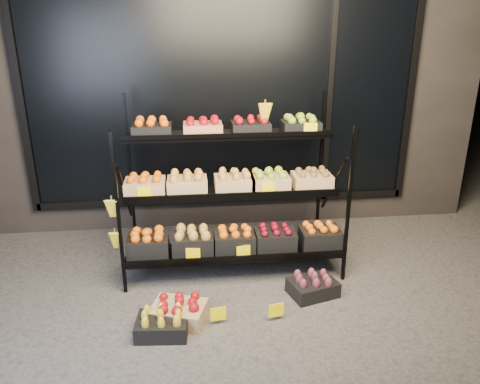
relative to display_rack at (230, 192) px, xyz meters
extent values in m
plane|color=#514F4C|center=(0.02, -0.60, -0.79)|extent=(24.00, 24.00, 0.00)
cube|color=#2D2826|center=(0.02, 2.00, 0.96)|extent=(6.00, 2.00, 3.50)
cube|color=black|center=(0.02, 0.98, 0.76)|extent=(4.20, 0.04, 2.40)
cube|color=black|center=(0.02, 0.96, -0.45)|extent=(4.30, 0.06, 0.08)
cube|color=black|center=(-2.13, 0.96, 0.76)|extent=(0.08, 0.06, 2.50)
cube|color=black|center=(2.17, 0.96, 0.76)|extent=(0.08, 0.06, 2.50)
cube|color=black|center=(1.22, 0.96, 0.76)|extent=(0.06, 0.06, 2.50)
cylinder|color=black|center=(1.57, 0.93, 0.26)|extent=(0.02, 0.02, 0.25)
cube|color=black|center=(-1.01, -0.42, -0.04)|extent=(0.03, 0.03, 1.50)
cube|color=black|center=(1.04, -0.42, -0.04)|extent=(0.03, 0.03, 1.50)
cube|color=black|center=(-1.01, 0.55, 0.04)|extent=(0.03, 0.03, 1.66)
cube|color=black|center=(1.04, 0.55, 0.04)|extent=(0.03, 0.03, 1.66)
cube|color=black|center=(0.02, -0.25, -0.52)|extent=(2.05, 0.42, 0.03)
cube|color=black|center=(0.02, -0.45, -0.49)|extent=(2.05, 0.02, 0.05)
cube|color=black|center=(0.02, 0.05, -0.02)|extent=(2.05, 0.40, 0.03)
cube|color=black|center=(0.02, -0.14, 0.01)|extent=(2.05, 0.02, 0.05)
cube|color=black|center=(0.02, 0.35, 0.48)|extent=(2.05, 0.40, 0.03)
cube|color=black|center=(0.02, 0.16, 0.51)|extent=(2.05, 0.02, 0.05)
cube|color=black|center=(-0.73, 0.35, 0.55)|extent=(0.38, 0.28, 0.11)
ellipsoid|color=orange|center=(-0.73, 0.35, 0.63)|extent=(0.32, 0.24, 0.07)
cube|color=tan|center=(-0.24, 0.35, 0.55)|extent=(0.38, 0.28, 0.11)
ellipsoid|color=#A00B1A|center=(-0.24, 0.35, 0.63)|extent=(0.32, 0.24, 0.07)
cube|color=black|center=(0.24, 0.35, 0.55)|extent=(0.38, 0.28, 0.11)
ellipsoid|color=#A00B1A|center=(0.24, 0.35, 0.63)|extent=(0.32, 0.24, 0.07)
cube|color=black|center=(0.75, 0.35, 0.55)|extent=(0.38, 0.28, 0.11)
ellipsoid|color=#92AF2B|center=(0.75, 0.35, 0.63)|extent=(0.32, 0.24, 0.07)
cube|color=tan|center=(-0.81, 0.05, 0.06)|extent=(0.38, 0.28, 0.14)
ellipsoid|color=orange|center=(-0.81, 0.05, 0.16)|extent=(0.32, 0.24, 0.07)
cube|color=tan|center=(-0.41, 0.05, 0.06)|extent=(0.38, 0.28, 0.14)
ellipsoid|color=#C58837|center=(-0.41, 0.05, 0.16)|extent=(0.32, 0.24, 0.07)
cube|color=tan|center=(0.04, 0.05, 0.06)|extent=(0.38, 0.28, 0.14)
ellipsoid|color=#C58837|center=(0.04, 0.05, 0.16)|extent=(0.32, 0.24, 0.07)
cube|color=tan|center=(0.39, 0.05, 0.06)|extent=(0.38, 0.28, 0.14)
ellipsoid|color=#92AF2B|center=(0.39, 0.05, 0.16)|extent=(0.32, 0.24, 0.07)
cube|color=tan|center=(0.81, 0.05, 0.06)|extent=(0.38, 0.28, 0.14)
ellipsoid|color=brown|center=(0.81, 0.05, 0.16)|extent=(0.32, 0.24, 0.07)
cube|color=black|center=(-0.79, -0.25, -0.42)|extent=(0.38, 0.28, 0.18)
ellipsoid|color=orange|center=(-0.79, -0.25, -0.30)|extent=(0.32, 0.24, 0.07)
cube|color=black|center=(-0.38, -0.25, -0.42)|extent=(0.38, 0.28, 0.18)
ellipsoid|color=#C58837|center=(-0.38, -0.25, -0.30)|extent=(0.32, 0.24, 0.07)
cube|color=black|center=(0.01, -0.25, -0.42)|extent=(0.38, 0.28, 0.18)
ellipsoid|color=orange|center=(0.01, -0.25, -0.30)|extent=(0.32, 0.24, 0.07)
cube|color=black|center=(0.41, -0.25, -0.42)|extent=(0.38, 0.28, 0.18)
ellipsoid|color=maroon|center=(0.41, -0.25, -0.30)|extent=(0.32, 0.24, 0.07)
cube|color=black|center=(0.85, -0.25, -0.42)|extent=(0.38, 0.28, 0.18)
ellipsoid|color=orange|center=(0.85, -0.25, -0.30)|extent=(0.32, 0.24, 0.07)
ellipsoid|color=yellow|center=(-1.06, -0.40, 0.13)|extent=(0.14, 0.08, 0.22)
ellipsoid|color=yellow|center=(-1.06, -0.40, -0.18)|extent=(0.14, 0.08, 0.22)
ellipsoid|color=yellow|center=(0.37, 0.25, 0.82)|extent=(0.14, 0.08, 0.22)
cube|color=#FFE300|center=(-0.81, -0.10, 0.05)|extent=(0.13, 0.01, 0.12)
cube|color=#FFE300|center=(0.35, -0.10, 0.05)|extent=(0.13, 0.01, 0.12)
cube|color=#FFE300|center=(0.81, 0.20, 0.55)|extent=(0.13, 0.01, 0.12)
cube|color=#FFE300|center=(-0.38, -0.40, -0.45)|extent=(0.13, 0.01, 0.12)
cube|color=#FFE300|center=(0.08, -0.40, -0.45)|extent=(0.13, 0.01, 0.12)
cube|color=#FFE300|center=(-0.19, -1.00, -0.73)|extent=(0.13, 0.01, 0.12)
cube|color=#FFE300|center=(0.28, -1.00, -0.73)|extent=(0.13, 0.01, 0.12)
cube|color=tan|center=(-0.52, -0.91, -0.71)|extent=(0.51, 0.44, 0.15)
ellipsoid|color=#A00B1A|center=(-0.52, -0.91, -0.61)|extent=(0.43, 0.37, 0.07)
cube|color=black|center=(-0.64, -1.07, -0.72)|extent=(0.43, 0.33, 0.14)
ellipsoid|color=yellow|center=(-0.64, -1.07, -0.62)|extent=(0.36, 0.28, 0.07)
cube|color=black|center=(0.69, -0.65, -0.72)|extent=(0.48, 0.40, 0.14)
ellipsoid|color=brown|center=(0.69, -0.65, -0.62)|extent=(0.40, 0.34, 0.07)
camera|label=1|loc=(-0.37, -4.22, 1.57)|focal=35.00mm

